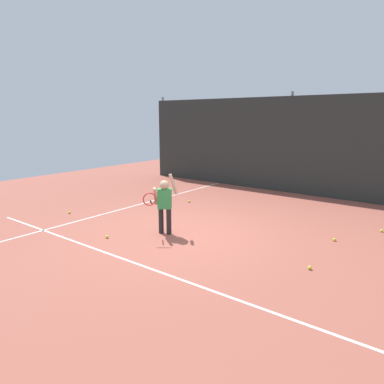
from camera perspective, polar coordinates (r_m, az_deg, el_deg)
ground_plane at (r=7.80m, az=-0.95°, el=-6.88°), size 20.00×20.00×0.00m
court_line_baseline at (r=6.58m, az=-10.89°, el=-10.81°), size 9.00×0.05×0.00m
court_line_sideline at (r=10.32m, az=-9.60°, el=-2.28°), size 0.05×9.00×0.00m
back_fence_windscreen at (r=12.30m, az=15.57°, el=7.39°), size 11.79×0.08×3.23m
fence_post_0 at (r=15.43m, az=-4.71°, el=8.96°), size 0.09×0.09×3.38m
fence_post_1 at (r=12.35m, az=15.70°, el=7.75°), size 0.09×0.09×3.38m
tennis_player at (r=7.64m, az=-4.60°, el=-1.66°), size 0.48×0.85×1.35m
tennis_ball_0 at (r=7.95m, az=22.30°, el=-7.22°), size 0.07×0.07×0.07m
tennis_ball_1 at (r=10.60m, az=-0.48°, el=-1.54°), size 0.07×0.07×0.07m
tennis_ball_2 at (r=7.75m, az=-13.76°, el=-7.12°), size 0.07×0.07×0.07m
tennis_ball_3 at (r=9.95m, az=-19.45°, el=-3.18°), size 0.07×0.07×0.07m
tennis_ball_5 at (r=9.00m, az=28.64°, el=-5.58°), size 0.07×0.07×0.07m
tennis_ball_6 at (r=6.40m, az=18.73°, el=-11.66°), size 0.07×0.07×0.07m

